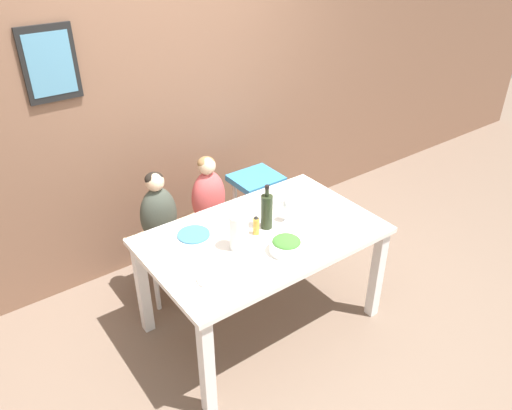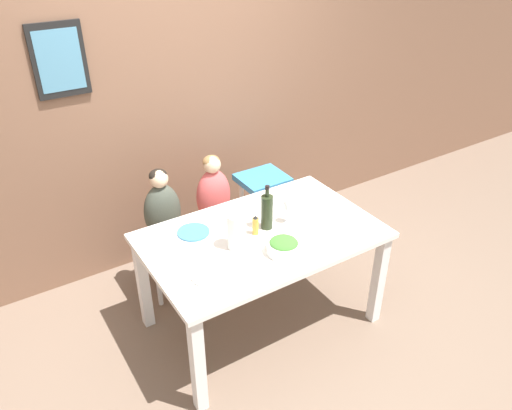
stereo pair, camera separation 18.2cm
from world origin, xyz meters
The scene contains 16 objects.
ground_plane centered at (0.00, 0.00, 0.00)m, with size 14.00×14.00×0.00m, color #705B4C.
wall_back centered at (0.00, 1.19, 1.35)m, with size 10.00×0.09×2.70m.
dining_table centered at (0.00, 0.00, 0.66)m, with size 1.51×0.94×0.76m.
chair_far_left centered at (-0.40, 0.70, 0.40)m, with size 0.43×0.39×0.47m.
chair_far_center centered at (0.02, 0.70, 0.40)m, with size 0.43×0.39×0.47m.
chair_right_highchair centered at (0.46, 0.70, 0.57)m, with size 0.37×0.33×0.74m.
person_child_left centered at (-0.40, 0.70, 0.73)m, with size 0.27×0.18×0.55m.
person_child_center centered at (0.02, 0.70, 0.73)m, with size 0.27×0.18×0.55m.
wine_bottle centered at (0.07, 0.04, 0.88)m, with size 0.08×0.08×0.31m.
paper_towel_roll centered at (-0.21, -0.04, 0.87)m, with size 0.12×0.12×0.23m.
wine_glass_near centered at (0.23, 0.02, 0.88)m, with size 0.07×0.07×0.18m.
salad_bowl_large centered at (0.00, -0.24, 0.81)m, with size 0.21×0.21×0.10m.
dinner_plate_front_left centered at (-0.49, -0.20, 0.76)m, with size 0.21×0.21×0.01m.
dinner_plate_back_left centered at (-0.37, 0.24, 0.76)m, with size 0.21×0.21×0.01m.
dinner_plate_back_right centered at (0.44, 0.23, 0.76)m, with size 0.21×0.21×0.01m.
condiment_bottle_hot_sauce centered at (-0.03, 0.02, 0.82)m, with size 0.04×0.04×0.14m.
Camera 1 is at (-1.60, -2.12, 2.57)m, focal length 35.00 mm.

